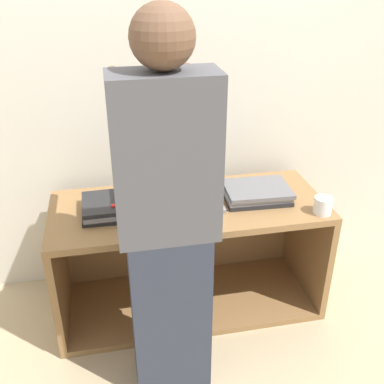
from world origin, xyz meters
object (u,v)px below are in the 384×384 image
object	(u,v)px
laptop_open	(186,190)
laptop_stack_right	(256,192)
laptop_stack_left	(117,206)
person	(168,226)
mug	(323,206)

from	to	relation	value
laptop_open	laptop_stack_right	size ratio (longest dim) A/B	1.06
laptop_stack_left	person	size ratio (longest dim) A/B	0.21
laptop_open	laptop_stack_right	world-z (taller)	laptop_open
laptop_stack_left	mug	distance (m)	1.04
laptop_stack_right	mug	distance (m)	0.36
laptop_open	mug	world-z (taller)	laptop_open
laptop_stack_right	mug	size ratio (longest dim) A/B	3.88
laptop_stack_left	person	bearing A→B (deg)	-69.07
person	mug	xyz separation A→B (m)	(0.83, 0.28, -0.15)
laptop_open	laptop_stack_left	distance (m)	0.38
laptop_open	mug	xyz separation A→B (m)	(0.65, -0.29, -0.01)
laptop_open	laptop_stack_right	bearing A→B (deg)	-9.63
laptop_stack_left	laptop_stack_right	distance (m)	0.74
laptop_stack_right	mug	bearing A→B (deg)	-38.72
laptop_stack_left	mug	world-z (taller)	mug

